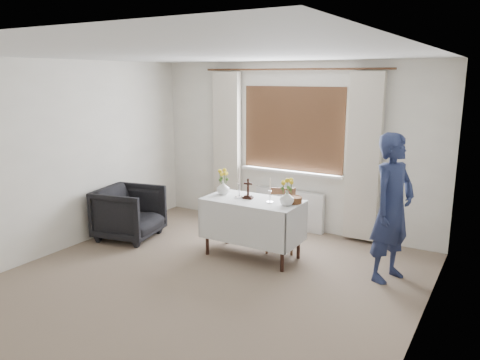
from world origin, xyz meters
name	(u,v)px	position (x,y,z in m)	size (l,w,h in m)	color
ground	(197,288)	(0.00, 0.00, 0.00)	(5.00, 5.00, 0.00)	gray
altar_table	(252,228)	(0.07, 1.13, 0.38)	(1.24, 0.64, 0.76)	silver
wooden_chair	(281,220)	(0.29, 1.53, 0.41)	(0.38, 0.38, 0.83)	#54331D
armchair	(129,213)	(-1.79, 0.86, 0.37)	(0.80, 0.82, 0.75)	black
person	(392,208)	(1.75, 1.35, 0.84)	(0.62, 0.41, 1.69)	navy
radiator	(289,209)	(0.00, 2.42, 0.30)	(1.10, 0.10, 0.60)	silver
wooden_cross	(248,189)	(0.00, 1.15, 0.89)	(0.12, 0.09, 0.26)	black
candlestick_left	(239,183)	(-0.12, 1.13, 0.96)	(0.11, 0.11, 0.39)	white
candlestick_right	(270,190)	(0.32, 1.13, 0.91)	(0.09, 0.09, 0.31)	white
flower_vase_left	(223,188)	(-0.39, 1.17, 0.85)	(0.17, 0.17, 0.18)	white
flower_vase_right	(287,198)	(0.56, 1.11, 0.85)	(0.17, 0.17, 0.18)	white
wicker_basket	(294,200)	(0.58, 1.26, 0.80)	(0.21, 0.21, 0.08)	brown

